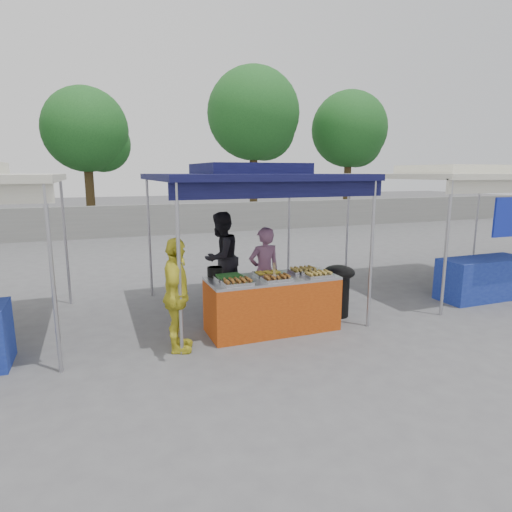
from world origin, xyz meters
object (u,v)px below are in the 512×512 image
object	(u,v)px
wok_burner	(339,286)
helper_man	(221,258)
vendor_table	(272,304)
vendor_woman	(264,272)
customer_person	(177,296)
cooking_pot	(215,272)

from	to	relation	value
wok_burner	helper_man	world-z (taller)	helper_man
vendor_table	wok_burner	distance (m)	1.33
vendor_table	vendor_woman	distance (m)	0.78
customer_person	wok_burner	bearing A→B (deg)	-64.74
vendor_table	customer_person	distance (m)	1.59
cooking_pot	wok_burner	size ratio (longest dim) A/B	0.28
vendor_table	vendor_woman	world-z (taller)	vendor_woman
cooking_pot	helper_man	bearing A→B (deg)	70.10
cooking_pot	customer_person	world-z (taller)	customer_person
vendor_woman	customer_person	distance (m)	1.92
cooking_pot	vendor_woman	size ratio (longest dim) A/B	0.16
cooking_pot	wok_burner	xyz separation A→B (m)	(2.11, -0.16, -0.39)
vendor_table	vendor_woman	bearing A→B (deg)	78.19
vendor_table	helper_man	bearing A→B (deg)	100.72
helper_man	customer_person	xyz separation A→B (m)	(-1.20, -1.96, -0.07)
vendor_woman	helper_man	xyz separation A→B (m)	(-0.46, 1.01, 0.09)
helper_man	customer_person	size ratio (longest dim) A/B	1.09
cooking_pot	customer_person	size ratio (longest dim) A/B	0.16
wok_burner	customer_person	distance (m)	2.89
cooking_pot	helper_man	world-z (taller)	helper_man
cooking_pot	helper_man	distance (m)	1.42
vendor_table	vendor_woman	xyz separation A→B (m)	(0.14, 0.69, 0.34)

